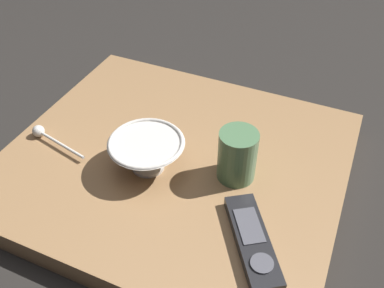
{
  "coord_description": "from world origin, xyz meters",
  "views": [
    {
      "loc": [
        0.55,
        0.28,
        0.63
      ],
      "look_at": [
        -0.03,
        0.03,
        0.07
      ],
      "focal_mm": 39.62,
      "sensor_mm": 36.0,
      "label": 1
    }
  ],
  "objects": [
    {
      "name": "coffee_mug",
      "position": [
        0.0,
        0.13,
        0.1
      ],
      "size": [
        0.07,
        0.07,
        0.1
      ],
      "color": "#4C724C",
      "rests_on": "table"
    },
    {
      "name": "teaspoon",
      "position": [
        0.06,
        -0.27,
        0.06
      ],
      "size": [
        0.04,
        0.15,
        0.03
      ],
      "color": "silver",
      "rests_on": "table"
    },
    {
      "name": "tv_remote_near",
      "position": [
        0.14,
        0.21,
        0.06
      ],
      "size": [
        0.18,
        0.14,
        0.02
      ],
      "color": "black",
      "rests_on": "table"
    },
    {
      "name": "table",
      "position": [
        0.0,
        0.0,
        0.02
      ],
      "size": [
        0.58,
        0.66,
        0.05
      ],
      "color": "#936D47",
      "rests_on": "ground"
    },
    {
      "name": "cereal_bowl",
      "position": [
        0.05,
        -0.03,
        0.09
      ],
      "size": [
        0.14,
        0.14,
        0.07
      ],
      "color": "beige",
      "rests_on": "table"
    },
    {
      "name": "ground_plane",
      "position": [
        0.0,
        0.0,
        0.0
      ],
      "size": [
        6.0,
        6.0,
        0.0
      ],
      "primitive_type": "plane",
      "color": "black"
    }
  ]
}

